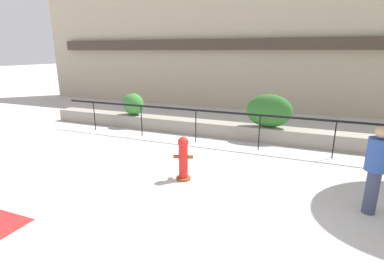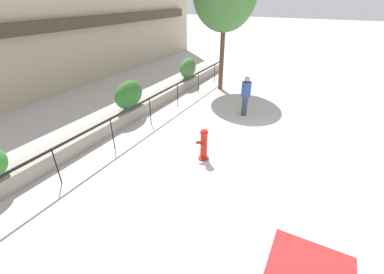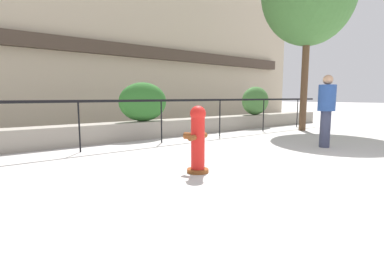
{
  "view_description": "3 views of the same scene",
  "coord_description": "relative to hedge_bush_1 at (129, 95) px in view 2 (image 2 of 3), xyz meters",
  "views": [
    {
      "loc": [
        1.5,
        -4.27,
        3.02
      ],
      "look_at": [
        -1.62,
        3.29,
        0.67
      ],
      "focal_mm": 28.0,
      "sensor_mm": 36.0,
      "label": 1
    },
    {
      "loc": [
        -7.6,
        -1.04,
        4.67
      ],
      "look_at": [
        -0.99,
        2.47,
        0.51
      ],
      "focal_mm": 24.0,
      "sensor_mm": 36.0,
      "label": 2
    },
    {
      "loc": [
        -4.32,
        -1.73,
        1.22
      ],
      "look_at": [
        -0.82,
        2.6,
        0.47
      ],
      "focal_mm": 28.0,
      "sensor_mm": 36.0,
      "label": 3
    }
  ],
  "objects": [
    {
      "name": "ground_plane",
      "position": [
        -0.1,
        -6.0,
        -1.07
      ],
      "size": [
        120.0,
        120.0,
        0.0
      ],
      "primitive_type": "plane",
      "color": "#BCB7B2"
    },
    {
      "name": "building_facade",
      "position": [
        -0.1,
        5.98,
        2.92
      ],
      "size": [
        30.0,
        1.36,
        8.0
      ],
      "color": "tan",
      "rests_on": "ground"
    },
    {
      "name": "planter_wall_low",
      "position": [
        -0.1,
        0.0,
        -0.82
      ],
      "size": [
        18.0,
        0.7,
        0.5
      ],
      "primitive_type": "cube",
      "color": "gray",
      "rests_on": "ground"
    },
    {
      "name": "fence_railing_segment",
      "position": [
        -0.1,
        -1.1,
        -0.05
      ],
      "size": [
        15.0,
        0.05,
        1.15
      ],
      "color": "black",
      "rests_on": "ground"
    },
    {
      "name": "hedge_bush_1",
      "position": [
        0.0,
        0.0,
        0.0
      ],
      "size": [
        1.55,
        0.6,
        1.13
      ],
      "primitive_type": "ellipsoid",
      "color": "#2D6B28",
      "rests_on": "planter_wall_low"
    },
    {
      "name": "hedge_bush_2",
      "position": [
        5.08,
        0.0,
        -0.01
      ],
      "size": [
        1.44,
        0.66,
        1.11
      ],
      "primitive_type": "ellipsoid",
      "color": "#427538",
      "rests_on": "planter_wall_low"
    },
    {
      "name": "fire_hydrant",
      "position": [
        -1.37,
        -4.1,
        -0.51
      ],
      "size": [
        0.48,
        0.48,
        1.08
      ],
      "color": "brown",
      "rests_on": "ground"
    },
    {
      "name": "pedestrian",
      "position": [
        2.59,
        -4.17,
        -0.08
      ],
      "size": [
        0.56,
        0.56,
        1.73
      ],
      "color": "#383D56",
      "rests_on": "ground"
    },
    {
      "name": "tactile_warning_pad",
      "position": [
        -3.98,
        -7.63,
        -1.06
      ],
      "size": [
        1.59,
        1.59,
        0.01
      ],
      "primitive_type": "cube",
      "color": "#B22323",
      "rests_on": "ground"
    }
  ]
}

